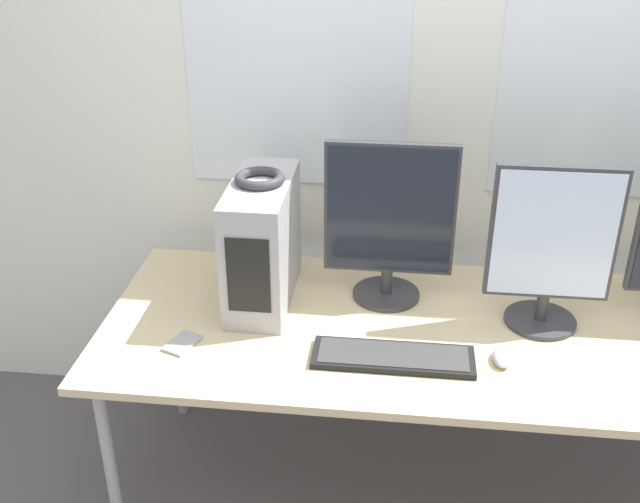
# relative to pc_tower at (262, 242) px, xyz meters

# --- Properties ---
(wall_back) EXTENTS (8.00, 0.07, 2.70)m
(wall_back) POSITION_rel_pc_tower_xyz_m (0.61, 0.44, 0.41)
(wall_back) COLOR silver
(wall_back) RESTS_ON ground_plane
(desk) EXTENTS (2.22, 0.89, 0.73)m
(desk) POSITION_rel_pc_tower_xyz_m (0.61, -0.13, -0.25)
(desk) COLOR #D1BA8E
(desk) RESTS_ON ground_plane
(pc_tower) EXTENTS (0.19, 0.47, 0.43)m
(pc_tower) POSITION_rel_pc_tower_xyz_m (0.00, 0.00, 0.00)
(pc_tower) COLOR #9E9EA3
(pc_tower) RESTS_ON desk
(headphones) EXTENTS (0.16, 0.16, 0.03)m
(headphones) POSITION_rel_pc_tower_xyz_m (0.00, 0.00, 0.23)
(headphones) COLOR #333338
(headphones) RESTS_ON pc_tower
(monitor_main) EXTENTS (0.43, 0.23, 0.56)m
(monitor_main) POSITION_rel_pc_tower_xyz_m (0.42, 0.05, 0.07)
(monitor_main) COLOR #333338
(monitor_main) RESTS_ON desk
(monitor_right_near) EXTENTS (0.39, 0.23, 0.54)m
(monitor_right_near) POSITION_rel_pc_tower_xyz_m (0.93, -0.06, 0.06)
(monitor_right_near) COLOR #333338
(monitor_right_near) RESTS_ON desk
(keyboard) EXTENTS (0.49, 0.15, 0.02)m
(keyboard) POSITION_rel_pc_tower_xyz_m (0.45, -0.33, -0.20)
(keyboard) COLOR black
(keyboard) RESTS_ON desk
(mouse) EXTENTS (0.06, 0.10, 0.03)m
(mouse) POSITION_rel_pc_tower_xyz_m (0.78, -0.30, -0.20)
(mouse) COLOR #B2B2B7
(mouse) RESTS_ON desk
(cell_phone) EXTENTS (0.12, 0.14, 0.01)m
(cell_phone) POSITION_rel_pc_tower_xyz_m (-0.20, -0.32, -0.21)
(cell_phone) COLOR #99999E
(cell_phone) RESTS_ON desk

